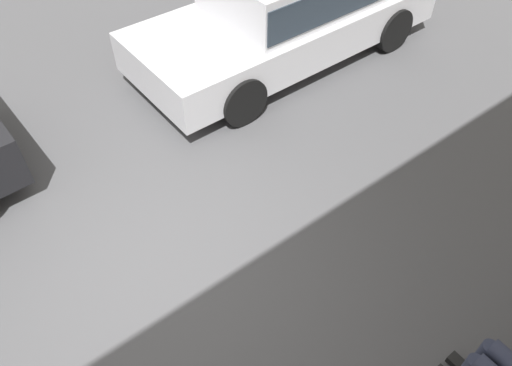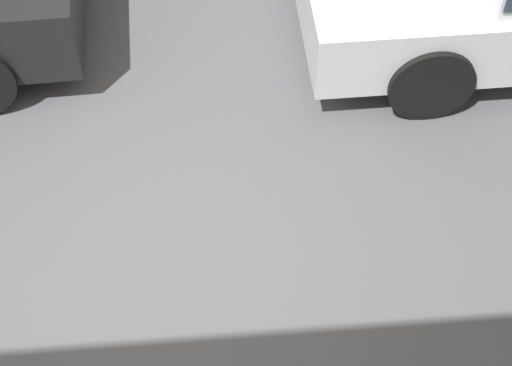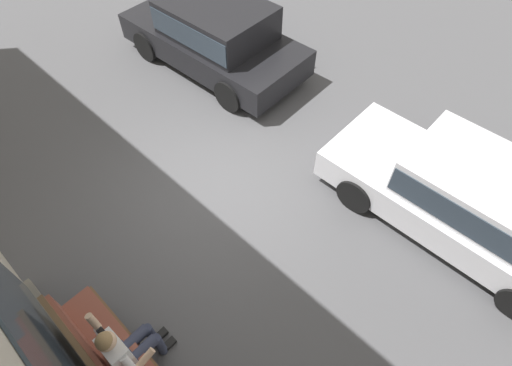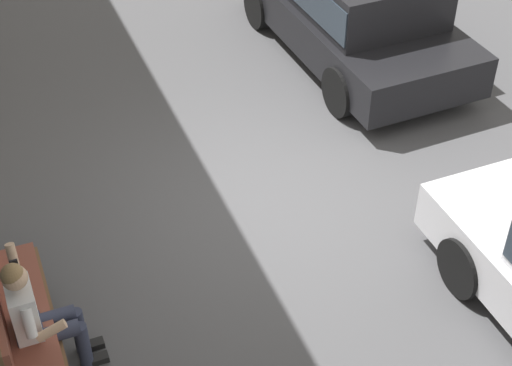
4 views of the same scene
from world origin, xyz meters
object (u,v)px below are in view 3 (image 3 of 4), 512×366
parked_car_near (472,198)px  parked_car_mid (215,33)px  person_on_phone (126,348)px  bench (101,349)px

parked_car_near → parked_car_mid: parked_car_mid is taller
person_on_phone → parked_car_mid: size_ratio=0.32×
person_on_phone → bench: bearing=40.9°
person_on_phone → parked_car_mid: (4.03, -5.19, 0.09)m
person_on_phone → parked_car_near: size_ratio=0.31×
bench → parked_car_near: bearing=-113.9°
bench → parked_car_near: parked_car_near is taller
person_on_phone → parked_car_mid: parked_car_mid is taller
bench → parked_car_mid: 6.60m
bench → parked_car_near: size_ratio=0.39×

